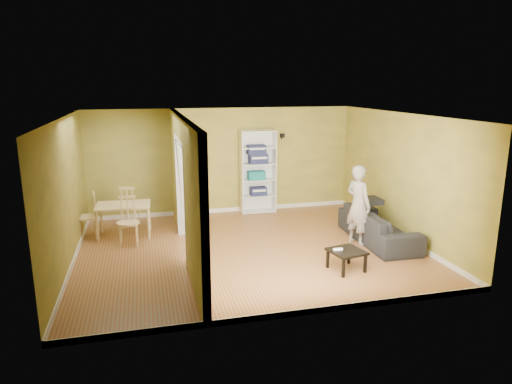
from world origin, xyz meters
TOP-DOWN VIEW (x-y plane):
  - room_shell at (0.00, 0.00)m, footprint 6.50×6.50m
  - partition at (-1.20, 0.00)m, footprint 0.22×5.50m
  - wall_speaker at (1.50, 2.69)m, footprint 0.10×0.10m
  - sofa at (2.70, -0.17)m, footprint 2.24×1.01m
  - person at (2.21, -0.20)m, footprint 0.83×0.74m
  - bookshelf at (0.83, 2.61)m, footprint 0.87×0.38m
  - paper_box_navy_a at (0.84, 2.56)m, footprint 0.40×0.26m
  - paper_box_teal at (0.80, 2.56)m, footprint 0.41×0.27m
  - paper_box_navy_b at (0.84, 2.56)m, footprint 0.45×0.29m
  - paper_box_navy_c at (0.79, 2.56)m, footprint 0.44×0.29m
  - coffee_table at (1.42, -1.41)m, footprint 0.55×0.55m
  - game_controller at (1.27, -1.37)m, footprint 0.17×0.04m
  - dining_table at (-2.38, 1.44)m, footprint 1.11×0.74m
  - chair_left at (-3.12, 1.45)m, footprint 0.51×0.51m
  - chair_near at (-2.28, 0.83)m, footprint 0.47×0.47m
  - chair_far at (-2.26, 2.08)m, footprint 0.54×0.54m

SIDE VIEW (x-z plane):
  - coffee_table at x=1.42m, z-range 0.13..0.50m
  - game_controller at x=1.27m, z-range 0.37..0.40m
  - sofa at x=2.70m, z-range 0.00..0.84m
  - chair_far at x=-2.26m, z-range 0.00..0.96m
  - chair_left at x=-3.12m, z-range 0.00..0.98m
  - chair_near at x=-2.28m, z-range 0.00..0.98m
  - paper_box_navy_a at x=0.84m, z-range 0.44..0.64m
  - dining_table at x=-2.38m, z-range 0.27..0.96m
  - paper_box_teal at x=0.80m, z-range 0.84..1.05m
  - person at x=2.21m, z-range 0.00..1.91m
  - bookshelf at x=0.83m, z-range 0.00..2.07m
  - room_shell at x=0.00m, z-range -1.95..4.55m
  - partition at x=-1.20m, z-range 0.00..2.60m
  - paper_box_navy_b at x=0.84m, z-range 1.25..1.48m
  - paper_box_navy_c at x=0.79m, z-range 1.47..1.70m
  - wall_speaker at x=1.50m, z-range 1.85..1.95m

